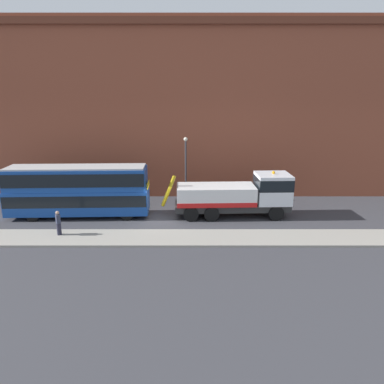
{
  "coord_description": "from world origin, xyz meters",
  "views": [
    {
      "loc": [
        2.41,
        -26.41,
        9.51
      ],
      "look_at": [
        2.4,
        0.46,
        2.0
      ],
      "focal_mm": 33.14,
      "sensor_mm": 36.0,
      "label": 1
    }
  ],
  "objects": [
    {
      "name": "street_lamp",
      "position": [
        1.85,
        4.47,
        3.47
      ],
      "size": [
        0.36,
        0.36,
        5.83
      ],
      "color": "#38383D",
      "rests_on": "ground_plane"
    },
    {
      "name": "double_decker_bus",
      "position": [
        -6.57,
        0.46,
        2.23
      ],
      "size": [
        11.12,
        2.94,
        4.06
      ],
      "rotation": [
        0.0,
        0.0,
        0.04
      ],
      "color": "#19479E",
      "rests_on": "ground_plane"
    },
    {
      "name": "pedestrian_onlooker",
      "position": [
        -6.69,
        -3.8,
        0.99
      ],
      "size": [
        0.43,
        0.48,
        1.71
      ],
      "rotation": [
        0.0,
        0.0,
        0.57
      ],
      "color": "#232333",
      "rests_on": "near_kerb"
    },
    {
      "name": "recovery_tow_truck",
      "position": [
        6.06,
        0.48,
        1.76
      ],
      "size": [
        10.19,
        2.96,
        3.67
      ],
      "rotation": [
        0.0,
        0.0,
        0.04
      ],
      "color": "#2D2D2D",
      "rests_on": "ground_plane"
    },
    {
      "name": "building_facade",
      "position": [
        0.0,
        6.67,
        8.07
      ],
      "size": [
        60.0,
        1.5,
        16.0
      ],
      "color": "brown",
      "rests_on": "ground_plane"
    },
    {
      "name": "near_kerb",
      "position": [
        0.0,
        -4.2,
        0.07
      ],
      "size": [
        60.0,
        2.8,
        0.15
      ],
      "primitive_type": "cube",
      "color": "gray",
      "rests_on": "ground_plane"
    },
    {
      "name": "ground_plane",
      "position": [
        0.0,
        0.0,
        0.0
      ],
      "size": [
        120.0,
        120.0,
        0.0
      ],
      "primitive_type": "plane",
      "color": "#38383D"
    }
  ]
}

